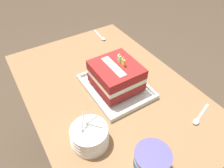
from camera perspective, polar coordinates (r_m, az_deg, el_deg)
The scene contains 8 objects.
ground_plane at distance 1.56m, azimuth -0.72°, elevation -19.60°, with size 8.00×8.00×0.00m, color #4C3D2D.
dining_table at distance 1.07m, azimuth -1.00°, elevation -5.27°, with size 1.08×0.73×0.69m.
foil_tray at distance 1.00m, azimuth 1.07°, elevation -0.87°, with size 0.32×0.26×0.02m.
birthday_cake at distance 0.95m, azimuth 1.13°, elevation 2.37°, with size 0.21×0.19×0.16m.
bowl_stack at distance 0.79m, azimuth -6.13°, elevation -13.95°, with size 0.14×0.14×0.14m.
ice_cream_tub at distance 0.74m, azimuth 10.72°, elevation -20.16°, with size 0.12×0.12×0.10m.
serving_spoon_near_tray at distance 0.94m, azimuth 22.41°, elevation -8.90°, with size 0.06×0.14×0.01m.
serving_spoon_by_bowls at distance 1.36m, azimuth -2.74°, elevation 12.52°, with size 0.15×0.03×0.01m.
Camera 1 is at (0.61, -0.36, 1.39)m, focal length 33.41 mm.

